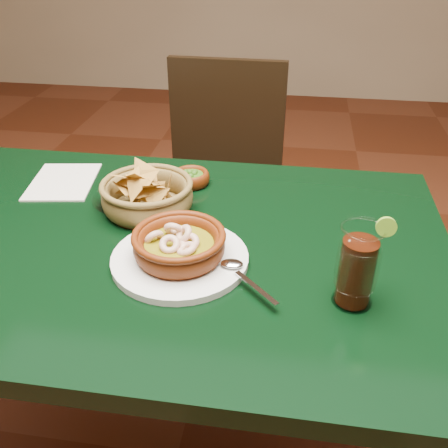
# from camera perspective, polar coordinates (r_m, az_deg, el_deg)

# --- Properties ---
(dining_table) EXTENTS (1.20, 0.80, 0.75)m
(dining_table) POSITION_cam_1_polar(r_m,az_deg,el_deg) (1.11, -7.06, -5.91)
(dining_table) COLOR black
(dining_table) RESTS_ON ground
(dining_chair) EXTENTS (0.44, 0.44, 0.92)m
(dining_chair) POSITION_cam_1_polar(r_m,az_deg,el_deg) (1.77, -0.36, 4.22)
(dining_chair) COLOR black
(dining_chair) RESTS_ON ground
(shrimp_plate) EXTENTS (0.33, 0.27, 0.08)m
(shrimp_plate) POSITION_cam_1_polar(r_m,az_deg,el_deg) (0.96, -5.10, -2.77)
(shrimp_plate) COLOR silver
(shrimp_plate) RESTS_ON dining_table
(chip_basket) EXTENTS (0.24, 0.24, 0.14)m
(chip_basket) POSITION_cam_1_polar(r_m,az_deg,el_deg) (1.14, -8.78, 3.30)
(chip_basket) COLOR brown
(chip_basket) RESTS_ON dining_table
(guacamole_ramekin) EXTENTS (0.11, 0.11, 0.04)m
(guacamole_ramekin) POSITION_cam_1_polar(r_m,az_deg,el_deg) (1.25, -3.79, 5.30)
(guacamole_ramekin) COLOR #4B1A06
(guacamole_ramekin) RESTS_ON dining_table
(cola_drink) EXTENTS (0.15, 0.15, 0.17)m
(cola_drink) POSITION_cam_1_polar(r_m,az_deg,el_deg) (0.86, 14.99, -4.76)
(cola_drink) COLOR white
(cola_drink) RESTS_ON dining_table
(glass_ashtray) EXTENTS (0.12, 0.12, 0.03)m
(glass_ashtray) POSITION_cam_1_polar(r_m,az_deg,el_deg) (1.18, -12.27, 2.73)
(glass_ashtray) COLOR white
(glass_ashtray) RESTS_ON dining_table
(paper_menu) EXTENTS (0.18, 0.23, 0.00)m
(paper_menu) POSITION_cam_1_polar(r_m,az_deg,el_deg) (1.33, -17.90, 4.65)
(paper_menu) COLOR beige
(paper_menu) RESTS_ON dining_table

